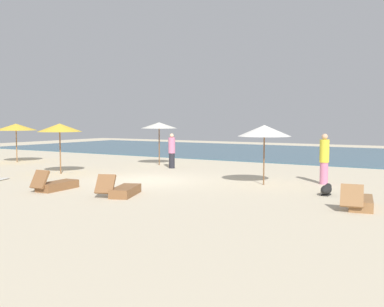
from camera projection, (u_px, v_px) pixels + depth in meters
ground_plane at (147, 180)px, 17.07m from camera, size 60.00×60.00×0.00m
ocean_water at (286, 152)px, 31.61m from camera, size 48.00×16.00×0.06m
umbrella_0 at (16, 127)px, 24.32m from camera, size 2.27×2.27×2.20m
umbrella_1 at (159, 125)px, 22.76m from camera, size 1.91×1.91×2.28m
umbrella_2 at (60, 128)px, 19.04m from camera, size 1.95×1.95×2.24m
umbrella_3 at (264, 131)px, 15.74m from camera, size 1.96×1.96×2.21m
lounger_0 at (56, 185)px, 14.71m from camera, size 0.71×1.68×0.74m
lounger_1 at (124, 190)px, 13.61m from camera, size 1.15×1.77×0.72m
lounger_2 at (360, 202)px, 11.65m from camera, size 0.86×1.74×0.72m
person_0 at (324, 159)px, 16.01m from camera, size 0.47×0.47×1.89m
person_2 at (172, 151)px, 21.35m from camera, size 0.46×0.46×1.74m
dog at (327, 189)px, 13.70m from camera, size 0.33×0.75×0.35m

